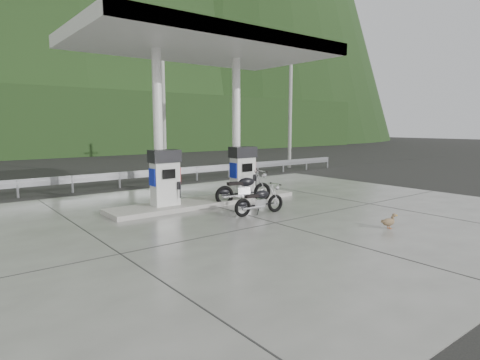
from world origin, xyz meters
TOP-DOWN VIEW (x-y plane):
  - ground at (0.00, 0.00)m, footprint 160.00×160.00m
  - forecourt_apron at (0.00, 0.00)m, footprint 18.00×14.00m
  - pump_island at (0.00, 2.50)m, footprint 7.00×1.40m
  - gas_pump_left at (-1.60, 2.50)m, footprint 0.95×0.55m
  - gas_pump_right at (1.60, 2.50)m, footprint 0.95×0.55m
  - canopy_column_left at (-1.60, 2.90)m, footprint 0.30×0.30m
  - canopy_column_right at (1.60, 2.90)m, footprint 0.30×0.30m
  - canopy_roof at (0.00, 2.50)m, footprint 8.50×5.00m
  - guardrail at (0.00, 8.00)m, footprint 26.00×0.16m
  - road at (0.00, 11.50)m, footprint 60.00×7.00m
  - utility_pole_b at (2.00, 9.50)m, footprint 0.22×0.22m
  - utility_pole_c at (11.00, 9.50)m, footprint 0.22×0.22m
  - tree_band at (0.00, 30.00)m, footprint 80.00×6.00m
  - motorcycle_left at (0.38, 0.12)m, footprint 1.73×0.66m
  - motorcycle_right at (1.09, 1.80)m, footprint 2.14×0.98m
  - duck at (1.95, -3.31)m, footprint 0.49×0.24m

SIDE VIEW (x-z plane):
  - ground at x=0.00m, z-range 0.00..0.00m
  - road at x=0.00m, z-range 0.00..0.01m
  - forecourt_apron at x=0.00m, z-range 0.00..0.02m
  - pump_island at x=0.00m, z-range 0.02..0.17m
  - duck at x=1.95m, z-range 0.02..0.36m
  - motorcycle_left at x=0.38m, z-range 0.02..0.82m
  - motorcycle_right at x=1.09m, z-range 0.02..1.00m
  - guardrail at x=0.00m, z-range 0.00..1.42m
  - gas_pump_left at x=-1.60m, z-range 0.17..1.97m
  - gas_pump_right at x=1.60m, z-range 0.17..1.97m
  - canopy_column_left at x=-1.60m, z-range 0.17..5.17m
  - canopy_column_right at x=1.60m, z-range 0.17..5.17m
  - tree_band at x=0.00m, z-range 0.00..6.00m
  - utility_pole_b at x=2.00m, z-range 0.00..8.00m
  - utility_pole_c at x=11.00m, z-range 0.00..8.00m
  - canopy_roof at x=0.00m, z-range 5.17..5.57m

